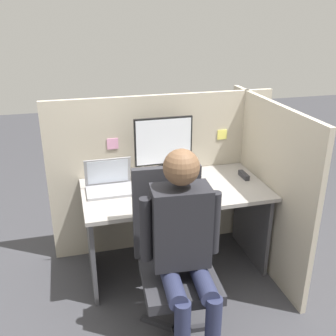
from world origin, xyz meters
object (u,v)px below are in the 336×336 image
Objects in this scene: paper_box at (164,175)px; monitor at (163,144)px; office_chair at (174,255)px; person at (184,241)px; laptop at (109,185)px; stapler at (244,175)px; carrot_toy at (205,196)px.

monitor is at bearing 90.00° from paper_box.
person reaches higher than office_chair.
laptop is at bearing -166.62° from monitor.
stapler is (0.64, -0.14, -0.28)m from monitor.
paper_box is 0.46m from laptop.
person reaches higher than paper_box.
paper_box is 0.82m from office_chair.
laptop is 2.65× the size of carrot_toy.
laptop is 0.32× the size of office_chair.
person is at bearing -132.73° from stapler.
paper_box is 0.25× the size of person.
paper_box is at bearing 80.44° from office_chair.
stapler is 0.11× the size of person.
office_chair reaches higher than carrot_toy.
person is (0.33, -0.85, -0.02)m from laptop.
monitor is at bearing 115.37° from carrot_toy.
laptop is at bearing 111.05° from person.
carrot_toy is at bearing -146.82° from stapler.
laptop is 0.27× the size of person.
monitor is 0.52m from laptop.
laptop reaches higher than stapler.
laptop is 0.78m from office_chair.
monitor is (0.00, 0.00, 0.26)m from paper_box.
carrot_toy is 0.10× the size of person.
paper_box is 0.65m from stapler.
laptop reaches higher than paper_box.
office_chair is (-0.33, -0.36, -0.20)m from carrot_toy.
person reaches higher than monitor.
monitor reaches higher than paper_box.
office_chair reaches higher than paper_box.
laptop is 0.72m from carrot_toy.
paper_box is 0.26m from monitor.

